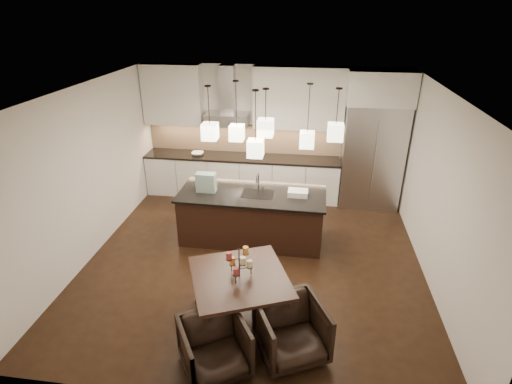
# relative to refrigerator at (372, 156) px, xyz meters

# --- Properties ---
(floor) EXTENTS (5.50, 5.50, 0.02)m
(floor) POSITION_rel_refrigerator_xyz_m (-2.10, -2.38, -1.08)
(floor) COLOR black
(floor) RESTS_ON ground
(ceiling) EXTENTS (5.50, 5.50, 0.02)m
(ceiling) POSITION_rel_refrigerator_xyz_m (-2.10, -2.38, 1.73)
(ceiling) COLOR white
(ceiling) RESTS_ON wall_back
(wall_back) EXTENTS (5.50, 0.02, 2.80)m
(wall_back) POSITION_rel_refrigerator_xyz_m (-2.10, 0.38, 0.32)
(wall_back) COLOR silver
(wall_back) RESTS_ON ground
(wall_front) EXTENTS (5.50, 0.02, 2.80)m
(wall_front) POSITION_rel_refrigerator_xyz_m (-2.10, -5.14, 0.32)
(wall_front) COLOR silver
(wall_front) RESTS_ON ground
(wall_left) EXTENTS (0.02, 5.50, 2.80)m
(wall_left) POSITION_rel_refrigerator_xyz_m (-4.86, -2.38, 0.32)
(wall_left) COLOR silver
(wall_left) RESTS_ON ground
(wall_right) EXTENTS (0.02, 5.50, 2.80)m
(wall_right) POSITION_rel_refrigerator_xyz_m (0.66, -2.38, 0.32)
(wall_right) COLOR silver
(wall_right) RESTS_ON ground
(refrigerator) EXTENTS (1.20, 0.72, 2.15)m
(refrigerator) POSITION_rel_refrigerator_xyz_m (0.00, 0.00, 0.00)
(refrigerator) COLOR #B7B7BA
(refrigerator) RESTS_ON floor
(fridge_panel) EXTENTS (1.26, 0.72, 0.65)m
(fridge_panel) POSITION_rel_refrigerator_xyz_m (0.00, 0.00, 1.40)
(fridge_panel) COLOR silver
(fridge_panel) RESTS_ON refrigerator
(lower_cabinets) EXTENTS (4.21, 0.62, 0.88)m
(lower_cabinets) POSITION_rel_refrigerator_xyz_m (-2.73, 0.05, -0.64)
(lower_cabinets) COLOR silver
(lower_cabinets) RESTS_ON floor
(countertop) EXTENTS (4.21, 0.66, 0.04)m
(countertop) POSITION_rel_refrigerator_xyz_m (-2.73, 0.05, -0.17)
(countertop) COLOR black
(countertop) RESTS_ON lower_cabinets
(backsplash) EXTENTS (4.21, 0.02, 0.63)m
(backsplash) POSITION_rel_refrigerator_xyz_m (-2.73, 0.35, 0.16)
(backsplash) COLOR tan
(backsplash) RESTS_ON countertop
(upper_cab_left) EXTENTS (1.25, 0.35, 1.25)m
(upper_cab_left) POSITION_rel_refrigerator_xyz_m (-4.20, 0.19, 1.10)
(upper_cab_left) COLOR silver
(upper_cab_left) RESTS_ON wall_back
(upper_cab_right) EXTENTS (1.85, 0.35, 1.25)m
(upper_cab_right) POSITION_rel_refrigerator_xyz_m (-1.55, 0.19, 1.10)
(upper_cab_right) COLOR silver
(upper_cab_right) RESTS_ON wall_back
(hood_canopy) EXTENTS (0.90, 0.52, 0.24)m
(hood_canopy) POSITION_rel_refrigerator_xyz_m (-3.03, 0.10, 0.65)
(hood_canopy) COLOR #B7B7BA
(hood_canopy) RESTS_ON wall_back
(hood_chimney) EXTENTS (0.30, 0.28, 0.96)m
(hood_chimney) POSITION_rel_refrigerator_xyz_m (-3.03, 0.21, 1.24)
(hood_chimney) COLOR #B7B7BA
(hood_chimney) RESTS_ON hood_canopy
(fruit_bowl) EXTENTS (0.29, 0.29, 0.06)m
(fruit_bowl) POSITION_rel_refrigerator_xyz_m (-3.69, 0.00, -0.12)
(fruit_bowl) COLOR silver
(fruit_bowl) RESTS_ON countertop
(island_body) EXTENTS (2.51, 1.04, 0.88)m
(island_body) POSITION_rel_refrigerator_xyz_m (-2.23, -1.74, -0.64)
(island_body) COLOR black
(island_body) RESTS_ON floor
(island_top) EXTENTS (2.59, 1.13, 0.04)m
(island_top) POSITION_rel_refrigerator_xyz_m (-2.23, -1.74, -0.18)
(island_top) COLOR black
(island_top) RESTS_ON island_body
(faucet) EXTENTS (0.10, 0.24, 0.38)m
(faucet) POSITION_rel_refrigerator_xyz_m (-2.13, -1.65, 0.03)
(faucet) COLOR silver
(faucet) RESTS_ON island_top
(tote_bag) EXTENTS (0.34, 0.19, 0.34)m
(tote_bag) POSITION_rel_refrigerator_xyz_m (-3.04, -1.77, 0.01)
(tote_bag) COLOR #1F5340
(tote_bag) RESTS_ON island_top
(food_container) EXTENTS (0.34, 0.25, 0.10)m
(food_container) POSITION_rel_refrigerator_xyz_m (-1.43, -1.73, -0.11)
(food_container) COLOR silver
(food_container) RESTS_ON island_top
(dining_table) EXTENTS (1.57, 1.57, 0.72)m
(dining_table) POSITION_rel_refrigerator_xyz_m (-2.09, -3.84, -0.71)
(dining_table) COLOR black
(dining_table) RESTS_ON floor
(candelabra) EXTENTS (0.45, 0.45, 0.42)m
(candelabra) POSITION_rel_refrigerator_xyz_m (-2.09, -3.84, -0.14)
(candelabra) COLOR black
(candelabra) RESTS_ON dining_table
(candle_a) EXTENTS (0.10, 0.10, 0.10)m
(candle_a) POSITION_rel_refrigerator_xyz_m (-1.96, -3.79, -0.18)
(candle_a) COLOR beige
(candle_a) RESTS_ON candelabra
(candle_b) EXTENTS (0.10, 0.10, 0.10)m
(candle_b) POSITION_rel_refrigerator_xyz_m (-2.19, -3.76, -0.18)
(candle_b) COLOR orange
(candle_b) RESTS_ON candelabra
(candle_c) EXTENTS (0.10, 0.10, 0.10)m
(candle_c) POSITION_rel_refrigerator_xyz_m (-2.10, -3.97, -0.18)
(candle_c) COLOR maroon
(candle_c) RESTS_ON candelabra
(candle_d) EXTENTS (0.10, 0.10, 0.10)m
(candle_d) POSITION_rel_refrigerator_xyz_m (-2.02, -3.72, -0.03)
(candle_d) COLOR orange
(candle_d) RESTS_ON candelabra
(candle_e) EXTENTS (0.10, 0.10, 0.10)m
(candle_e) POSITION_rel_refrigerator_xyz_m (-2.21, -3.87, -0.03)
(candle_e) COLOR maroon
(candle_e) RESTS_ON candelabra
(candle_f) EXTENTS (0.10, 0.10, 0.10)m
(candle_f) POSITION_rel_refrigerator_xyz_m (-2.02, -3.95, -0.03)
(candle_f) COLOR beige
(candle_f) RESTS_ON candelabra
(armchair_left) EXTENTS (1.00, 1.01, 0.68)m
(armchair_left) POSITION_rel_refrigerator_xyz_m (-2.24, -4.68, -0.74)
(armchair_left) COLOR black
(armchair_left) RESTS_ON floor
(armchair_right) EXTENTS (1.03, 1.04, 0.72)m
(armchair_right) POSITION_rel_refrigerator_xyz_m (-1.37, -4.33, -0.72)
(armchair_right) COLOR black
(armchair_right) RESTS_ON floor
(pendant_a) EXTENTS (0.24, 0.24, 0.26)m
(pendant_a) POSITION_rel_refrigerator_xyz_m (-2.86, -2.00, 1.01)
(pendant_a) COLOR beige
(pendant_a) RESTS_ON ceiling
(pendant_b) EXTENTS (0.24, 0.24, 0.26)m
(pendant_b) POSITION_rel_refrigerator_xyz_m (-2.52, -1.52, 0.85)
(pendant_b) COLOR beige
(pendant_b) RESTS_ON ceiling
(pendant_c) EXTENTS (0.24, 0.24, 0.26)m
(pendant_c) POSITION_rel_refrigerator_xyz_m (-1.97, -2.10, 1.13)
(pendant_c) COLOR beige
(pendant_c) RESTS_ON ceiling
(pendant_d) EXTENTS (0.24, 0.24, 0.26)m
(pendant_d) POSITION_rel_refrigerator_xyz_m (-1.33, -1.61, 0.81)
(pendant_d) COLOR beige
(pendant_d) RESTS_ON ceiling
(pendant_e) EXTENTS (0.24, 0.24, 0.26)m
(pendant_e) POSITION_rel_refrigerator_xyz_m (-0.90, -1.93, 1.05)
(pendant_e) COLOR beige
(pendant_e) RESTS_ON ceiling
(pendant_f) EXTENTS (0.24, 0.24, 0.26)m
(pendant_f) POSITION_rel_refrigerator_xyz_m (-2.10, -2.23, 0.84)
(pendant_f) COLOR beige
(pendant_f) RESTS_ON ceiling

